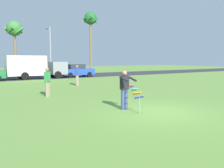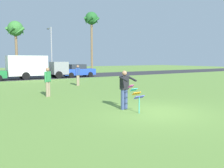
{
  "view_description": "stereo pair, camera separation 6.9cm",
  "coord_description": "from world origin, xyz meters",
  "px_view_note": "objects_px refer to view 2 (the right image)",
  "views": [
    {
      "loc": [
        -6.99,
        -7.17,
        2.23
      ],
      "look_at": [
        -0.81,
        2.2,
        1.05
      ],
      "focal_mm": 37.93,
      "sensor_mm": 36.0,
      "label": 1
    },
    {
      "loc": [
        -6.93,
        -7.21,
        2.23
      ],
      "look_at": [
        -0.81,
        2.2,
        1.05
      ],
      "focal_mm": 37.93,
      "sensor_mm": 36.0,
      "label": 2
    }
  ],
  "objects_px": {
    "person_walker_far": "(48,81)",
    "palm_tree_right_near": "(16,31)",
    "kite_held": "(136,94)",
    "streetlight_pole": "(51,47)",
    "parked_truck_grey_van": "(34,66)",
    "parked_car_blue": "(78,71)",
    "person_walker_near": "(78,75)",
    "person_kite_flyer": "(125,88)",
    "palm_tree_centre_far": "(92,21)"
  },
  "relations": [
    {
      "from": "person_kite_flyer",
      "to": "parked_truck_grey_van",
      "type": "xyz_separation_m",
      "value": [
        1.17,
        19.01,
        0.46
      ]
    },
    {
      "from": "parked_truck_grey_van",
      "to": "parked_car_blue",
      "type": "relative_size",
      "value": 1.6
    },
    {
      "from": "palm_tree_centre_far",
      "to": "person_walker_near",
      "type": "height_order",
      "value": "palm_tree_centre_far"
    },
    {
      "from": "parked_car_blue",
      "to": "streetlight_pole",
      "type": "xyz_separation_m",
      "value": [
        -0.8,
        7.62,
        3.22
      ]
    },
    {
      "from": "person_kite_flyer",
      "to": "parked_car_blue",
      "type": "relative_size",
      "value": 0.41
    },
    {
      "from": "palm_tree_right_near",
      "to": "person_walker_near",
      "type": "relative_size",
      "value": 4.37
    },
    {
      "from": "palm_tree_right_near",
      "to": "person_walker_far",
      "type": "xyz_separation_m",
      "value": [
        -2.6,
        -21.75,
        -5.28
      ]
    },
    {
      "from": "palm_tree_centre_far",
      "to": "person_walker_far",
      "type": "height_order",
      "value": "palm_tree_centre_far"
    },
    {
      "from": "palm_tree_right_near",
      "to": "palm_tree_centre_far",
      "type": "relative_size",
      "value": 0.75
    },
    {
      "from": "palm_tree_right_near",
      "to": "streetlight_pole",
      "type": "height_order",
      "value": "palm_tree_right_near"
    },
    {
      "from": "person_walker_far",
      "to": "person_walker_near",
      "type": "bearing_deg",
      "value": 47.8
    },
    {
      "from": "parked_car_blue",
      "to": "palm_tree_right_near",
      "type": "distance_m",
      "value": 11.34
    },
    {
      "from": "palm_tree_centre_far",
      "to": "person_walker_near",
      "type": "relative_size",
      "value": 5.84
    },
    {
      "from": "streetlight_pole",
      "to": "person_walker_far",
      "type": "relative_size",
      "value": 4.05
    },
    {
      "from": "person_kite_flyer",
      "to": "parked_truck_grey_van",
      "type": "relative_size",
      "value": 0.26
    },
    {
      "from": "parked_truck_grey_van",
      "to": "person_walker_near",
      "type": "bearing_deg",
      "value": -82.83
    },
    {
      "from": "streetlight_pole",
      "to": "parked_truck_grey_van",
      "type": "bearing_deg",
      "value": -121.03
    },
    {
      "from": "parked_truck_grey_van",
      "to": "parked_car_blue",
      "type": "xyz_separation_m",
      "value": [
        5.39,
        0.0,
        -0.64
      ]
    },
    {
      "from": "streetlight_pole",
      "to": "person_walker_far",
      "type": "bearing_deg",
      "value": -109.36
    },
    {
      "from": "parked_car_blue",
      "to": "streetlight_pole",
      "type": "height_order",
      "value": "streetlight_pole"
    },
    {
      "from": "streetlight_pole",
      "to": "person_walker_far",
      "type": "height_order",
      "value": "streetlight_pole"
    },
    {
      "from": "palm_tree_right_near",
      "to": "streetlight_pole",
      "type": "xyz_separation_m",
      "value": [
        4.84,
        -0.57,
        -2.22
      ]
    },
    {
      "from": "kite_held",
      "to": "palm_tree_centre_far",
      "type": "distance_m",
      "value": 31.96
    },
    {
      "from": "parked_truck_grey_van",
      "to": "palm_tree_right_near",
      "type": "height_order",
      "value": "palm_tree_right_near"
    },
    {
      "from": "parked_car_blue",
      "to": "person_walker_far",
      "type": "distance_m",
      "value": 15.87
    },
    {
      "from": "parked_car_blue",
      "to": "kite_held",
      "type": "bearing_deg",
      "value": -108.23
    },
    {
      "from": "palm_tree_centre_far",
      "to": "person_kite_flyer",
      "type": "bearing_deg",
      "value": -115.49
    },
    {
      "from": "palm_tree_centre_far",
      "to": "person_walker_near",
      "type": "bearing_deg",
      "value": -121.53
    },
    {
      "from": "person_walker_near",
      "to": "kite_held",
      "type": "bearing_deg",
      "value": -102.09
    },
    {
      "from": "parked_car_blue",
      "to": "person_walker_near",
      "type": "distance_m",
      "value": 10.07
    },
    {
      "from": "person_kite_flyer",
      "to": "streetlight_pole",
      "type": "relative_size",
      "value": 0.25
    },
    {
      "from": "parked_car_blue",
      "to": "person_walker_near",
      "type": "xyz_separation_m",
      "value": [
        -4.24,
        -9.14,
        0.16
      ]
    },
    {
      "from": "kite_held",
      "to": "person_walker_near",
      "type": "height_order",
      "value": "person_walker_near"
    },
    {
      "from": "kite_held",
      "to": "person_walker_far",
      "type": "xyz_separation_m",
      "value": [
        -1.72,
        6.24,
        0.16
      ]
    },
    {
      "from": "parked_truck_grey_van",
      "to": "kite_held",
      "type": "bearing_deg",
      "value": -93.28
    },
    {
      "from": "palm_tree_right_near",
      "to": "person_walker_far",
      "type": "distance_m",
      "value": 22.53
    },
    {
      "from": "parked_car_blue",
      "to": "person_walker_far",
      "type": "relative_size",
      "value": 2.43
    },
    {
      "from": "parked_truck_grey_van",
      "to": "parked_car_blue",
      "type": "height_order",
      "value": "parked_truck_grey_van"
    },
    {
      "from": "person_walker_far",
      "to": "palm_tree_right_near",
      "type": "bearing_deg",
      "value": 83.18
    },
    {
      "from": "palm_tree_centre_far",
      "to": "streetlight_pole",
      "type": "bearing_deg",
      "value": -174.35
    },
    {
      "from": "palm_tree_right_near",
      "to": "person_kite_flyer",
      "type": "bearing_deg",
      "value": -91.92
    },
    {
      "from": "parked_truck_grey_van",
      "to": "person_walker_near",
      "type": "relative_size",
      "value": 3.89
    },
    {
      "from": "parked_car_blue",
      "to": "palm_tree_right_near",
      "type": "bearing_deg",
      "value": 124.57
    },
    {
      "from": "streetlight_pole",
      "to": "person_walker_near",
      "type": "height_order",
      "value": "streetlight_pole"
    },
    {
      "from": "kite_held",
      "to": "person_walker_near",
      "type": "xyz_separation_m",
      "value": [
        2.28,
        10.66,
        0.16
      ]
    },
    {
      "from": "parked_truck_grey_van",
      "to": "parked_car_blue",
      "type": "bearing_deg",
      "value": 0.0
    },
    {
      "from": "parked_truck_grey_van",
      "to": "person_walker_far",
      "type": "relative_size",
      "value": 3.89
    },
    {
      "from": "palm_tree_centre_far",
      "to": "streetlight_pole",
      "type": "relative_size",
      "value": 1.44
    },
    {
      "from": "kite_held",
      "to": "person_walker_far",
      "type": "height_order",
      "value": "person_walker_far"
    },
    {
      "from": "streetlight_pole",
      "to": "palm_tree_right_near",
      "type": "bearing_deg",
      "value": 173.29
    }
  ]
}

